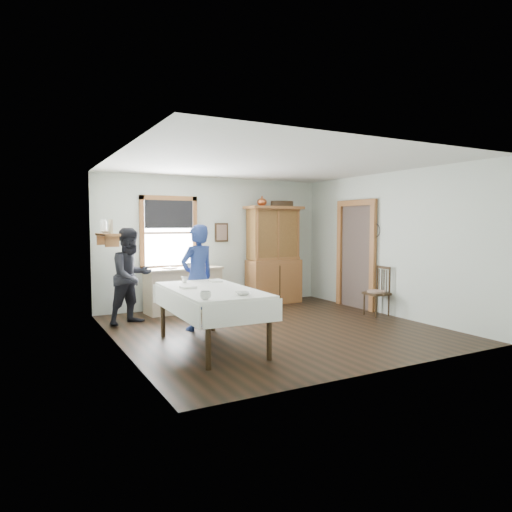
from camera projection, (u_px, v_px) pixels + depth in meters
name	position (u px, v px, depth m)	size (l,w,h in m)	color
room	(275.00, 247.00, 7.45)	(5.01, 5.01, 2.70)	black
window	(169.00, 229.00, 9.12)	(1.18, 0.07, 1.48)	white
doorway	(356.00, 252.00, 9.37)	(0.09, 1.14, 2.22)	#4B3D36
wall_shelf	(107.00, 233.00, 7.67)	(0.24, 1.00, 0.44)	#94582E
framed_picture	(222.00, 232.00, 9.67)	(0.30, 0.04, 0.40)	#312111
rug_beater	(375.00, 224.00, 8.85)	(0.27, 0.27, 0.01)	black
work_counter	(183.00, 290.00, 8.98)	(1.52, 0.58, 0.87)	tan
china_hutch	(274.00, 255.00, 9.96)	(1.24, 0.59, 2.11)	#94582E
dining_table	(211.00, 318.00, 6.37)	(1.10, 2.08, 0.83)	white
spindle_chair	(377.00, 291.00, 8.59)	(0.43, 0.43, 0.93)	#312111
pail	(255.00, 301.00, 9.44)	(0.27, 0.27, 0.29)	#97989E
wicker_basket	(262.00, 302.00, 9.51)	(0.34, 0.24, 0.20)	#AA794D
woman_blue	(198.00, 281.00, 7.43)	(0.58, 0.38, 1.59)	navy
figure_dark	(131.00, 280.00, 7.86)	(0.75, 0.58, 1.54)	black
table_cup_a	(205.00, 295.00, 5.38)	(0.13, 0.13, 0.10)	silver
table_cup_b	(185.00, 280.00, 6.95)	(0.10, 0.10, 0.09)	silver
table_bowl	(243.00, 293.00, 5.72)	(0.20, 0.20, 0.05)	silver
counter_book	(166.00, 268.00, 8.69)	(0.16, 0.21, 0.02)	#735A4D
counter_bowl	(189.00, 266.00, 9.02)	(0.19, 0.19, 0.06)	silver
shelf_bowl	(107.00, 232.00, 7.67)	(0.22, 0.22, 0.05)	silver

